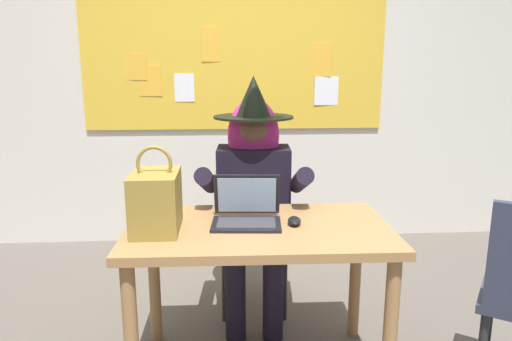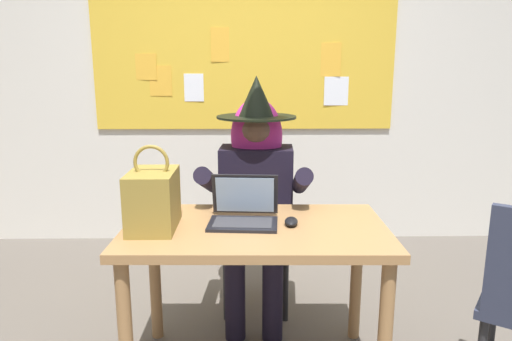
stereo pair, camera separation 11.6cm
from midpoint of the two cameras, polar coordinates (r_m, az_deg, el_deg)
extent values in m
cube|color=silver|center=(3.84, -0.55, 13.26)|extent=(6.69, 0.10, 2.97)
cube|color=gold|center=(3.78, -0.54, 14.25)|extent=(2.40, 0.02, 1.20)
cube|color=gold|center=(3.82, -10.83, 10.82)|extent=(0.18, 0.01, 0.24)
cube|color=white|center=(3.85, 10.80, 9.61)|extent=(0.21, 0.01, 0.23)
cube|color=gold|center=(3.84, -12.63, 12.39)|extent=(0.17, 0.01, 0.20)
cube|color=white|center=(3.78, -6.79, 10.13)|extent=(0.16, 0.01, 0.22)
cube|color=gold|center=(3.77, -3.54, 15.26)|extent=(0.14, 0.01, 0.26)
cube|color=gold|center=(3.83, 9.97, 13.32)|extent=(0.18, 0.01, 0.26)
cube|color=#A37547|center=(2.12, 1.51, -7.37)|extent=(1.20, 0.71, 0.04)
cylinder|color=#A37547|center=(2.08, -14.17, -19.34)|extent=(0.06, 0.06, 0.69)
cylinder|color=#A37547|center=(2.11, 17.25, -19.10)|extent=(0.06, 0.06, 0.69)
cylinder|color=#A37547|center=(2.56, -11.07, -12.82)|extent=(0.06, 0.06, 0.69)
cylinder|color=#A37547|center=(2.58, 13.56, -12.72)|extent=(0.06, 0.06, 0.69)
cube|color=#4C1E19|center=(2.79, 1.26, -8.19)|extent=(0.44, 0.44, 0.04)
cube|color=#4C1E19|center=(2.90, 1.29, -2.32)|extent=(0.38, 0.06, 0.45)
cylinder|color=#262628|center=(2.73, 4.90, -14.03)|extent=(0.04, 0.04, 0.43)
cylinder|color=#262628|center=(2.73, -2.45, -13.99)|extent=(0.04, 0.04, 0.43)
cylinder|color=#262628|center=(3.04, 4.51, -11.18)|extent=(0.04, 0.04, 0.43)
cylinder|color=#262628|center=(3.04, -2.02, -11.15)|extent=(0.04, 0.04, 0.43)
cylinder|color=black|center=(2.55, 3.41, -15.53)|extent=(0.11, 0.11, 0.47)
cylinder|color=black|center=(2.56, -1.25, -15.48)|extent=(0.11, 0.11, 0.47)
cylinder|color=black|center=(2.60, 3.40, -8.64)|extent=(0.17, 0.43, 0.15)
cylinder|color=black|center=(2.60, -1.06, -8.60)|extent=(0.17, 0.43, 0.15)
cube|color=black|center=(2.72, 1.27, -2.52)|extent=(0.43, 0.28, 0.52)
cylinder|color=black|center=(2.48, 6.98, -1.37)|extent=(0.12, 0.47, 0.24)
cylinder|color=black|center=(2.49, -4.56, -1.27)|extent=(0.12, 0.47, 0.24)
sphere|color=brown|center=(2.65, 1.31, 5.01)|extent=(0.20, 0.20, 0.20)
ellipsoid|color=#D82D8C|center=(2.69, 1.31, 4.25)|extent=(0.31, 0.24, 0.44)
cylinder|color=black|center=(2.65, 1.32, 6.62)|extent=(0.46, 0.46, 0.01)
cone|color=black|center=(2.64, 1.33, 9.13)|extent=(0.21, 0.21, 0.23)
cube|color=black|center=(2.11, -0.04, -6.64)|extent=(0.33, 0.23, 0.01)
cube|color=#333338|center=(2.11, -0.04, -6.43)|extent=(0.27, 0.17, 0.00)
cube|color=black|center=(2.20, 0.15, -2.93)|extent=(0.32, 0.08, 0.20)
cube|color=#99B7E0|center=(2.19, 0.13, -3.05)|extent=(0.28, 0.07, 0.18)
ellipsoid|color=black|center=(2.12, 5.95, -6.30)|extent=(0.07, 0.11, 0.03)
cube|color=olive|center=(2.08, -11.04, -3.62)|extent=(0.20, 0.30, 0.26)
torus|color=olive|center=(2.04, -11.23, 0.98)|extent=(0.16, 0.02, 0.16)
cylinder|color=#262628|center=(2.63, 28.29, -16.71)|extent=(0.04, 0.04, 0.43)
camera|label=1|loc=(0.06, -88.59, 0.31)|focal=32.40mm
camera|label=2|loc=(0.06, 91.41, -0.31)|focal=32.40mm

